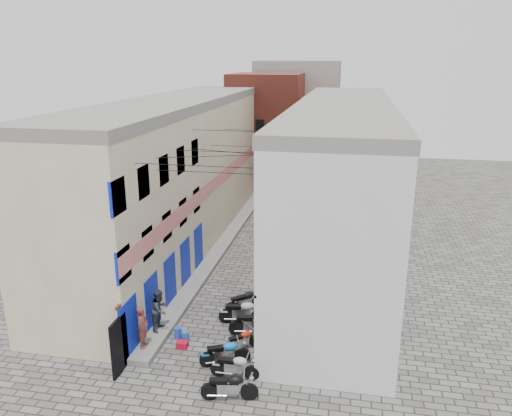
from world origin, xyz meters
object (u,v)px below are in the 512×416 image
Objects in this scene: motorcycle_d at (242,339)px; water_jug_far at (178,333)px; water_jug_near at (186,337)px; motorcycle_g at (245,300)px; person_a at (143,327)px; motorcycle_a at (229,385)px; red_crate at (182,345)px; motorcycle_f at (242,310)px; motorcycle_c at (225,352)px; person_b at (160,309)px; motorcycle_b at (235,365)px; motorcycle_e at (254,322)px.

motorcycle_d is 2.88m from water_jug_far.
motorcycle_d is at bearing -3.63° from water_jug_near.
person_a is at bearing -79.57° from motorcycle_g.
red_crate is at bearing -145.94° from motorcycle_a.
person_a is at bearing -57.87° from motorcycle_f.
motorcycle_c is 3.46m from person_a.
red_crate is (-1.85, -3.47, -0.44)m from motorcycle_g.
motorcycle_d is at bearing -87.72° from person_b.
motorcycle_f is at bearing 177.52° from motorcycle_a.
red_crate is (1.24, -0.86, -1.02)m from person_b.
water_jug_near is at bearing -127.56° from motorcycle_b.
motorcycle_g is 4.52× the size of red_crate.
motorcycle_e is 3.25m from water_jug_far.
motorcycle_c is 0.93× the size of motorcycle_f.
person_b is (-3.09, -2.62, 0.57)m from motorcycle_g.
motorcycle_a is at bearing -126.06° from person_a.
person_a is 3.94× the size of red_crate.
person_b reaches higher than motorcycle_c.
motorcycle_f is 4.27× the size of water_jug_far.
motorcycle_g is at bearing 177.12° from motorcycle_f.
person_a is at bearing -128.28° from motorcycle_a.
motorcycle_f is at bearing 36.42° from water_jug_far.
red_crate is (-2.66, 2.74, -0.44)m from motorcycle_a.
motorcycle_f reaches higher than motorcycle_g.
motorcycle_a is 6.26m from motorcycle_g.
motorcycle_c is 3.68m from person_b.
person_a is (-3.38, -2.97, 0.51)m from motorcycle_f.
person_b is 1.82m from red_crate.
motorcycle_g is 4.41× the size of water_jug_near.
water_jug_far is (-3.08, 3.38, -0.33)m from motorcycle_a.
motorcycle_a is at bearing -122.15° from person_b.
water_jug_far is at bearing 157.78° from water_jug_near.
person_b is at bearing 165.71° from water_jug_far.
motorcycle_d reaches higher than red_crate.
water_jug_near is at bearing -150.38° from motorcycle_a.
person_b is 4.06× the size of red_crate.
person_a reaches higher than motorcycle_d.
motorcycle_a is 4.65m from person_a.
motorcycle_b is 0.92m from motorcycle_c.
motorcycle_e is 1.08× the size of motorcycle_g.
motorcycle_g is (-0.81, 6.21, 0.00)m from motorcycle_a.
motorcycle_d is 0.79× the size of motorcycle_f.
red_crate is at bearing -120.37° from motorcycle_b.
water_jug_far is at bearing -142.56° from motorcycle_c.
motorcycle_g is 4.05× the size of water_jug_far.
water_jug_near is at bearing -96.49° from person_b.
motorcycle_f reaches higher than motorcycle_a.
person_a is (-3.26, -4.03, 0.54)m from motorcycle_g.
motorcycle_a is 2.06m from motorcycle_c.
motorcycle_c reaches higher than red_crate.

